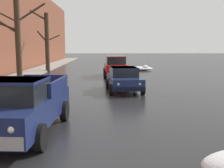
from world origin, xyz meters
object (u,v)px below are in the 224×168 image
bare_tree_far_down_block (46,41)px  sedan_darkblue_parked_kerbside_close (124,79)px  bare_tree_mid_block (17,38)px  suv_red_parked_kerbside_mid (115,65)px  pickup_truck_darkblue_approaching_near_lane (23,106)px

bare_tree_far_down_block → sedan_darkblue_parked_kerbside_close: 14.76m
bare_tree_mid_block → suv_red_parked_kerbside_mid: size_ratio=1.32×
suv_red_parked_kerbside_mid → sedan_darkblue_parked_kerbside_close: bearing=-88.0°
bare_tree_mid_block → pickup_truck_darkblue_approaching_near_lane: bearing=-71.9°
bare_tree_mid_block → bare_tree_far_down_block: 9.38m
bare_tree_far_down_block → pickup_truck_darkblue_approaching_near_lane: size_ratio=1.24×
bare_tree_far_down_block → suv_red_parked_kerbside_mid: bearing=-34.6°
suv_red_parked_kerbside_mid → bare_tree_far_down_block: bearing=145.4°
pickup_truck_darkblue_approaching_near_lane → sedan_darkblue_parked_kerbside_close: bearing=66.0°
bare_tree_mid_block → suv_red_parked_kerbside_mid: 8.60m
pickup_truck_darkblue_approaching_near_lane → suv_red_parked_kerbside_mid: suv_red_parked_kerbside_mid is taller
bare_tree_mid_block → pickup_truck_darkblue_approaching_near_lane: size_ratio=1.21×
sedan_darkblue_parked_kerbside_close → bare_tree_mid_block: bearing=155.9°
pickup_truck_darkblue_approaching_near_lane → suv_red_parked_kerbside_mid: (3.28, 15.78, 0.11)m
bare_tree_far_down_block → sedan_darkblue_parked_kerbside_close: bearing=-60.1°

